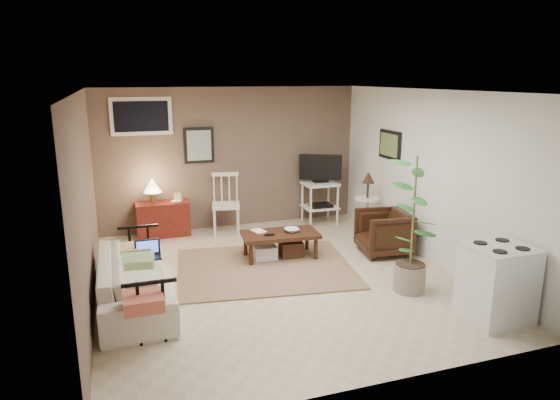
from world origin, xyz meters
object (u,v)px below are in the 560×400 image
object	(u,v)px
spindle_chair	(226,205)
side_table	(368,197)
armchair	(384,230)
red_console	(162,216)
stove	(497,283)
tv_stand	(320,187)
potted_plant	(413,220)
coffee_table	(280,243)
sofa	(134,273)

from	to	relation	value
spindle_chair	side_table	xyz separation A→B (m)	(2.14, -0.93, 0.20)
spindle_chair	armchair	world-z (taller)	spindle_chair
red_console	stove	size ratio (longest dim) A/B	1.16
tv_stand	potted_plant	xyz separation A→B (m)	(-0.10, -3.04, 0.25)
side_table	armchair	xyz separation A→B (m)	(-0.17, -0.83, -0.31)
red_console	coffee_table	bearing A→B (deg)	-47.43
potted_plant	sofa	bearing A→B (deg)	167.90
armchair	tv_stand	bearing A→B (deg)	-163.22
coffee_table	armchair	distance (m)	1.56
potted_plant	armchair	bearing A→B (deg)	73.76
coffee_table	red_console	size ratio (longest dim) A/B	1.14
red_console	stove	xyz separation A→B (m)	(3.10, -4.13, 0.08)
sofa	armchair	distance (m)	3.63
side_table	coffee_table	bearing A→B (deg)	-162.29
potted_plant	red_console	bearing A→B (deg)	129.59
coffee_table	sofa	bearing A→B (deg)	-156.75
stove	spindle_chair	bearing A→B (deg)	117.43
spindle_chair	armchair	size ratio (longest dim) A/B	1.39
spindle_chair	side_table	bearing A→B (deg)	-23.48
spindle_chair	coffee_table	bearing A→B (deg)	-72.85
spindle_chair	potted_plant	world-z (taller)	potted_plant
sofa	potted_plant	xyz separation A→B (m)	(3.21, -0.69, 0.52)
sofa	stove	world-z (taller)	stove
tv_stand	stove	size ratio (longest dim) A/B	1.47
coffee_table	potted_plant	xyz separation A→B (m)	(1.15, -1.57, 0.68)
stove	tv_stand	bearing A→B (deg)	95.17
red_console	potted_plant	xyz separation A→B (m)	(2.64, -3.20, 0.57)
coffee_table	tv_stand	bearing A→B (deg)	49.46
sofa	red_console	bearing A→B (deg)	-12.69
side_table	armchair	distance (m)	0.91
coffee_table	side_table	size ratio (longest dim) A/B	1.05
spindle_chair	red_console	bearing A→B (deg)	171.56
side_table	tv_stand	bearing A→B (deg)	115.37
coffee_table	sofa	size ratio (longest dim) A/B	0.57
side_table	potted_plant	xyz separation A→B (m)	(-0.54, -2.11, 0.24)
sofa	side_table	xyz separation A→B (m)	(3.75, 1.42, 0.28)
red_console	tv_stand	bearing A→B (deg)	-3.37
red_console	spindle_chair	distance (m)	1.06
coffee_table	side_table	world-z (taller)	side_table
tv_stand	stove	bearing A→B (deg)	-84.83
red_console	potted_plant	size ratio (longest dim) A/B	0.58
potted_plant	stove	bearing A→B (deg)	-63.79
red_console	armchair	bearing A→B (deg)	-32.49
armchair	sofa	bearing A→B (deg)	-72.62
spindle_chair	armchair	bearing A→B (deg)	-41.78
tv_stand	armchair	distance (m)	1.80
spindle_chair	stove	size ratio (longest dim) A/B	1.18
red_console	side_table	distance (m)	3.38
sofa	armchair	bearing A→B (deg)	-80.65
spindle_chair	sofa	bearing A→B (deg)	-124.26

